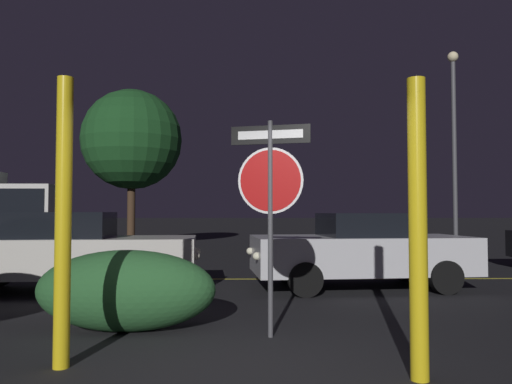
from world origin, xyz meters
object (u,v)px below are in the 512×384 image
object	(u,v)px
yellow_pole_left	(63,221)
passing_car_2	(64,251)
passing_car_3	(361,250)
street_lamp	(454,133)
yellow_pole_right	(418,227)
tree_0	(132,140)
stop_sign	(270,183)
hedge_bush_2	(126,290)

from	to	relation	value
yellow_pole_left	passing_car_2	distance (m)	4.83
passing_car_3	street_lamp	size ratio (longest dim) A/B	0.60
yellow_pole_right	tree_0	distance (m)	17.55
stop_sign	street_lamp	xyz separation A→B (m)	(7.05, 11.63, 2.47)
passing_car_2	passing_car_3	size ratio (longest dim) A/B	1.14
passing_car_3	yellow_pole_left	bearing A→B (deg)	135.52
stop_sign	street_lamp	distance (m)	13.83
stop_sign	hedge_bush_2	size ratio (longest dim) A/B	1.16
yellow_pole_left	hedge_bush_2	world-z (taller)	yellow_pole_left
yellow_pole_left	passing_car_3	bearing A→B (deg)	51.09
yellow_pole_right	passing_car_2	world-z (taller)	yellow_pole_right
street_lamp	tree_0	distance (m)	12.45
passing_car_3	street_lamp	xyz separation A→B (m)	(5.14, 7.91, 3.53)
hedge_bush_2	passing_car_2	bearing A→B (deg)	121.74
hedge_bush_2	tree_0	xyz separation A→B (m)	(-3.29, 14.26, 3.93)
street_lamp	tree_0	xyz separation A→B (m)	(-12.10, 2.94, 0.17)
passing_car_2	passing_car_3	bearing A→B (deg)	88.77
yellow_pole_right	yellow_pole_left	bearing A→B (deg)	173.05
yellow_pole_right	passing_car_3	bearing A→B (deg)	82.52
hedge_bush_2	tree_0	bearing A→B (deg)	103.00
yellow_pole_left	street_lamp	size ratio (longest dim) A/B	0.38
street_lamp	tree_0	size ratio (longest dim) A/B	1.11
hedge_bush_2	tree_0	distance (m)	15.16
passing_car_2	stop_sign	bearing A→B (deg)	42.32
hedge_bush_2	street_lamp	distance (m)	14.83
yellow_pole_right	passing_car_2	xyz separation A→B (m)	(-4.87, 4.89, -0.58)
stop_sign	yellow_pole_right	world-z (taller)	yellow_pole_right
passing_car_2	tree_0	world-z (taller)	tree_0
passing_car_2	street_lamp	size ratio (longest dim) A/B	0.68
stop_sign	passing_car_3	bearing A→B (deg)	77.16
stop_sign	tree_0	distance (m)	15.65
stop_sign	yellow_pole_left	bearing A→B (deg)	-136.50
yellow_pole_left	passing_car_2	size ratio (longest dim) A/B	0.55
yellow_pole_right	tree_0	bearing A→B (deg)	111.28
passing_car_2	tree_0	size ratio (longest dim) A/B	0.76
stop_sign	yellow_pole_right	xyz separation A→B (m)	(1.22, -1.51, -0.48)
yellow_pole_right	tree_0	size ratio (longest dim) A/B	0.41
yellow_pole_right	passing_car_3	distance (m)	5.32
passing_car_2	tree_0	xyz separation A→B (m)	(-1.40, 11.21, 3.69)
hedge_bush_2	passing_car_2	xyz separation A→B (m)	(-1.89, 3.06, 0.24)
passing_car_3	stop_sign	bearing A→B (deg)	147.30
stop_sign	tree_0	xyz separation A→B (m)	(-5.05, 14.58, 2.64)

